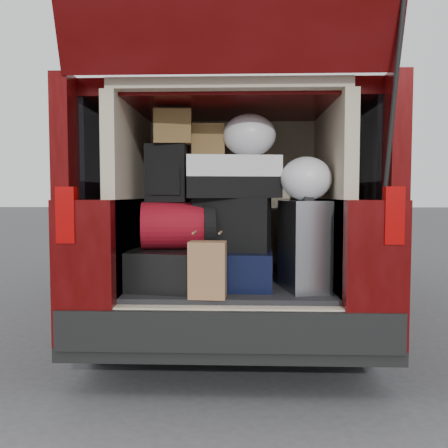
{
  "coord_description": "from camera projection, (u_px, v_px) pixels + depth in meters",
  "views": [
    {
      "loc": [
        0.07,
        -2.82,
        1.13
      ],
      "look_at": [
        -0.04,
        0.2,
        0.94
      ],
      "focal_mm": 38.0,
      "sensor_mm": 36.0,
      "label": 1
    }
  ],
  "objects": [
    {
      "name": "plastic_bag_right",
      "position": [
        306.0,
        179.0,
        2.83
      ],
      "size": [
        0.35,
        0.33,
        0.26
      ],
      "primitive_type": "ellipsoid",
      "rotation": [
        0.0,
        0.0,
        -0.18
      ],
      "color": "white",
      "rests_on": "silver_roller"
    },
    {
      "name": "black_soft_case",
      "position": [
        233.0,
        224.0,
        2.99
      ],
      "size": [
        0.5,
        0.35,
        0.33
      ],
      "primitive_type": "cube",
      "rotation": [
        0.0,
        0.0,
        -0.16
      ],
      "color": "black",
      "rests_on": "navy_hardshell"
    },
    {
      "name": "black_hardshell",
      "position": [
        169.0,
        267.0,
        3.0
      ],
      "size": [
        0.52,
        0.65,
        0.24
      ],
      "primitive_type": "cube",
      "rotation": [
        0.0,
        0.0,
        -0.15
      ],
      "color": "black",
      "rests_on": "load_floor"
    },
    {
      "name": "load_floor",
      "position": [
        230.0,
        323.0,
        3.14
      ],
      "size": [
        1.24,
        1.05,
        0.55
      ],
      "primitive_type": "cube",
      "color": "black",
      "rests_on": "ground"
    },
    {
      "name": "grocery_sack_lower",
      "position": [
        173.0,
        128.0,
        2.96
      ],
      "size": [
        0.24,
        0.2,
        0.21
      ],
      "primitive_type": "cube",
      "rotation": [
        0.0,
        0.0,
        0.08
      ],
      "color": "brown",
      "rests_on": "backpack"
    },
    {
      "name": "plastic_bag_center",
      "position": [
        249.0,
        135.0,
        2.98
      ],
      "size": [
        0.34,
        0.32,
        0.27
      ],
      "primitive_type": "ellipsoid",
      "rotation": [
        0.0,
        0.0,
        0.02
      ],
      "color": "white",
      "rests_on": "twotone_duffel"
    },
    {
      "name": "backpack",
      "position": [
        167.0,
        173.0,
        2.98
      ],
      "size": [
        0.26,
        0.17,
        0.36
      ],
      "primitive_type": "cube",
      "rotation": [
        0.0,
        0.0,
        -0.07
      ],
      "color": "black",
      "rests_on": "red_duffel"
    },
    {
      "name": "red_duffel",
      "position": [
        178.0,
        226.0,
        2.97
      ],
      "size": [
        0.48,
        0.35,
        0.29
      ],
      "primitive_type": "cube",
      "rotation": [
        0.0,
        0.0,
        0.13
      ],
      "color": "maroon",
      "rests_on": "black_hardshell"
    },
    {
      "name": "minivan",
      "position": [
        234.0,
        217.0,
        4.68
      ],
      "size": [
        1.9,
        5.35,
        2.77
      ],
      "color": "black",
      "rests_on": "ground"
    },
    {
      "name": "navy_hardshell",
      "position": [
        238.0,
        268.0,
        3.0
      ],
      "size": [
        0.45,
        0.54,
        0.23
      ],
      "primitive_type": "cube",
      "rotation": [
        0.0,
        0.0,
        -0.05
      ],
      "color": "black",
      "rests_on": "load_floor"
    },
    {
      "name": "kraft_bag",
      "position": [
        207.0,
        270.0,
        2.65
      ],
      "size": [
        0.21,
        0.14,
        0.32
      ],
      "primitive_type": "cube",
      "rotation": [
        0.0,
        0.0,
        -0.05
      ],
      "color": "#936642",
      "rests_on": "load_floor"
    },
    {
      "name": "silver_roller",
      "position": [
        304.0,
        246.0,
        2.86
      ],
      "size": [
        0.3,
        0.4,
        0.54
      ],
      "primitive_type": "cube",
      "rotation": [
        0.0,
        0.0,
        0.21
      ],
      "color": "silver",
      "rests_on": "load_floor"
    },
    {
      "name": "twotone_duffel",
      "position": [
        232.0,
        177.0,
        2.97
      ],
      "size": [
        0.61,
        0.37,
        0.26
      ],
      "primitive_type": "cube",
      "rotation": [
        0.0,
        0.0,
        0.14
      ],
      "color": "silver",
      "rests_on": "black_soft_case"
    },
    {
      "name": "grocery_sack_upper",
      "position": [
        208.0,
        141.0,
        3.05
      ],
      "size": [
        0.22,
        0.18,
        0.21
      ],
      "primitive_type": "cube",
      "rotation": [
        0.0,
        0.0,
        0.04
      ],
      "color": "brown",
      "rests_on": "twotone_duffel"
    },
    {
      "name": "ground",
      "position": [
        229.0,
        380.0,
        2.88
      ],
      "size": [
        80.0,
        80.0,
        0.0
      ],
      "primitive_type": "plane",
      "color": "#353638",
      "rests_on": "ground"
    }
  ]
}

